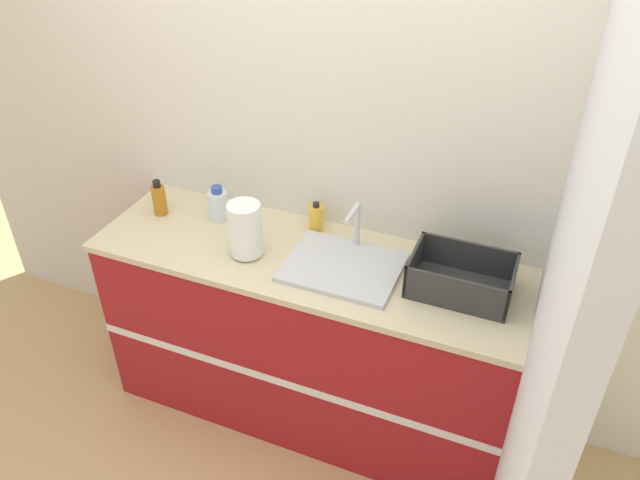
% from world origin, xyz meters
% --- Properties ---
extents(ground_plane, '(12.00, 12.00, 0.00)m').
position_xyz_m(ground_plane, '(0.00, 0.00, 0.00)').
color(ground_plane, tan).
extents(wall_back, '(4.25, 0.06, 2.60)m').
position_xyz_m(wall_back, '(0.00, 0.60, 1.30)').
color(wall_back, beige).
rests_on(wall_back, ground_plane).
extents(wall_right, '(0.06, 2.57, 2.60)m').
position_xyz_m(wall_right, '(0.95, 0.29, 1.30)').
color(wall_right, silver).
rests_on(wall_right, ground_plane).
extents(counter_cabinet, '(1.87, 0.60, 0.93)m').
position_xyz_m(counter_cabinet, '(0.00, 0.29, 0.46)').
color(counter_cabinet, maroon).
rests_on(counter_cabinet, ground_plane).
extents(sink, '(0.46, 0.37, 0.23)m').
position_xyz_m(sink, '(0.17, 0.27, 0.94)').
color(sink, silver).
rests_on(sink, counter_cabinet).
extents(paper_towel_roll, '(0.14, 0.14, 0.24)m').
position_xyz_m(paper_towel_roll, '(-0.25, 0.21, 1.05)').
color(paper_towel_roll, '#4C4C51').
rests_on(paper_towel_roll, counter_cabinet).
extents(dish_rack, '(0.39, 0.26, 0.15)m').
position_xyz_m(dish_rack, '(0.63, 0.31, 0.98)').
color(dish_rack, '#2D2D2D').
rests_on(dish_rack, counter_cabinet).
extents(bottle_clear, '(0.09, 0.09, 0.17)m').
position_xyz_m(bottle_clear, '(-0.49, 0.41, 1.00)').
color(bottle_clear, silver).
rests_on(bottle_clear, counter_cabinet).
extents(bottle_amber, '(0.06, 0.06, 0.17)m').
position_xyz_m(bottle_amber, '(-0.77, 0.34, 1.00)').
color(bottle_amber, '#B26B19').
rests_on(bottle_amber, counter_cabinet).
extents(soap_dispenser, '(0.06, 0.06, 0.14)m').
position_xyz_m(soap_dispenser, '(-0.05, 0.49, 0.99)').
color(soap_dispenser, gold).
rests_on(soap_dispenser, counter_cabinet).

